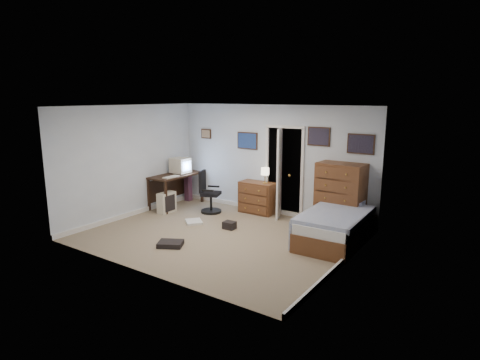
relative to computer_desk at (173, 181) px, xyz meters
The scene contains 15 objects.
floor 2.64m from the computer_desk, 26.40° to the right, with size 5.00×4.00×0.02m, color gray.
computer_desk is the anchor object (origin of this frame).
crt_monitor 0.43m from the computer_desk, 51.78° to the left, with size 0.42×0.39×0.39m.
keyboard 0.49m from the computer_desk, 51.67° to the right, with size 0.16×0.43×0.03m, color beige.
pc_tower 0.73m from the computer_desk, 61.52° to the right, with size 0.23×0.45×0.48m.
office_chair 1.13m from the computer_desk, ahead, with size 0.62×0.62×0.99m.
media_stack 0.63m from the computer_desk, 92.38° to the left, with size 0.15×0.15×0.75m, color maroon.
low_dresser 2.17m from the computer_desk, 17.10° to the left, with size 0.83×0.41×0.73m, color brown.
table_lamp 2.38m from the computer_desk, 15.67° to the left, with size 0.19×0.19×0.36m.
doorway 2.90m from the computer_desk, 23.17° to the left, with size 0.96×1.12×2.05m.
tall_dresser 4.11m from the computer_desk, ahead, with size 0.93×0.55×1.37m, color brown.
headboard_bookcase 4.03m from the computer_desk, 10.33° to the left, with size 0.93×0.25×0.83m.
bed 4.30m from the computer_desk, ahead, with size 1.12×2.00×0.65m.
wall_posters 3.19m from the computer_desk, 16.29° to the left, with size 4.38×0.04×0.60m.
floor_clutter 2.36m from the computer_desk, 36.84° to the right, with size 1.23×1.77×0.15m.
Camera 1 is at (4.53, -5.94, 2.68)m, focal length 30.00 mm.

